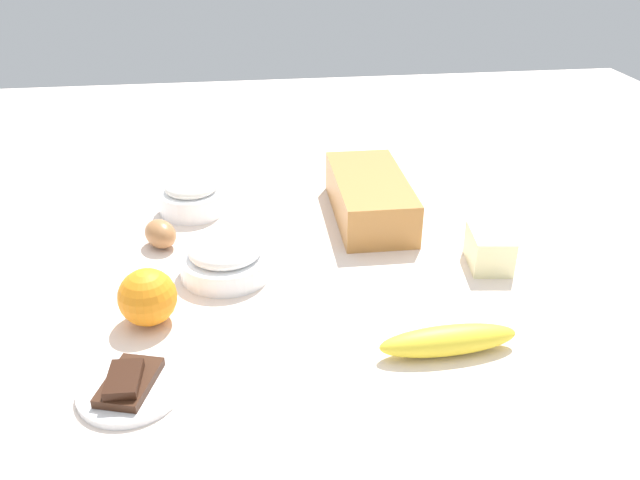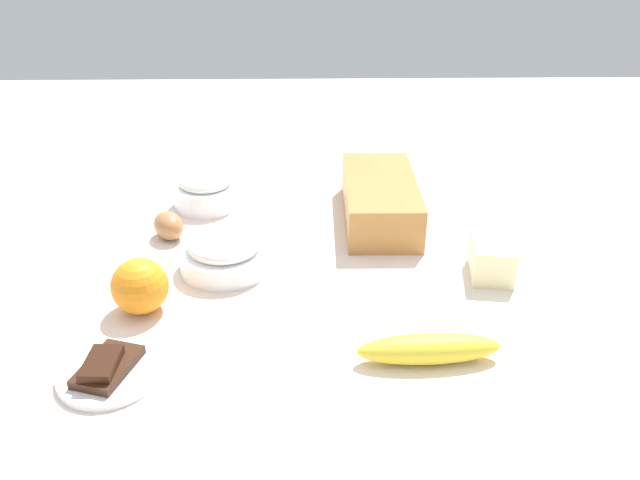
% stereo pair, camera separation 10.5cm
% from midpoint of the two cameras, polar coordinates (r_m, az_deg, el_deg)
% --- Properties ---
extents(ground_plane, '(2.40, 2.40, 0.02)m').
position_cam_midpoint_polar(ground_plane, '(1.07, -2.80, -2.42)').
color(ground_plane, beige).
extents(loaf_pan, '(0.28, 0.13, 0.08)m').
position_cam_midpoint_polar(loaf_pan, '(1.20, 1.97, 3.90)').
color(loaf_pan, '#B77A3D').
rests_on(loaf_pan, ground_plane).
extents(flour_bowl, '(0.13, 0.13, 0.07)m').
position_cam_midpoint_polar(flour_bowl, '(1.26, -13.77, 3.81)').
color(flour_bowl, white).
rests_on(flour_bowl, ground_plane).
extents(sugar_bowl, '(0.15, 0.15, 0.07)m').
position_cam_midpoint_polar(sugar_bowl, '(1.04, -11.33, -1.67)').
color(sugar_bowl, white).
rests_on(sugar_bowl, ground_plane).
extents(banana, '(0.05, 0.19, 0.04)m').
position_cam_midpoint_polar(banana, '(0.86, 8.00, -9.01)').
color(banana, yellow).
rests_on(banana, ground_plane).
extents(orange_fruit, '(0.08, 0.08, 0.08)m').
position_cam_midpoint_polar(orange_fruit, '(0.95, -18.30, -4.98)').
color(orange_fruit, orange).
rests_on(orange_fruit, ground_plane).
extents(butter_block, '(0.10, 0.08, 0.06)m').
position_cam_midpoint_polar(butter_block, '(1.07, 12.25, -0.85)').
color(butter_block, '#F4EDB2').
rests_on(butter_block, ground_plane).
extents(egg_near_butter, '(0.08, 0.08, 0.05)m').
position_cam_midpoint_polar(egg_near_butter, '(1.15, -16.67, 0.46)').
color(egg_near_butter, '#A46E43').
rests_on(egg_near_butter, ground_plane).
extents(chocolate_plate, '(0.13, 0.13, 0.03)m').
position_cam_midpoint_polar(chocolate_plate, '(0.85, -20.19, -12.32)').
color(chocolate_plate, white).
rests_on(chocolate_plate, ground_plane).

